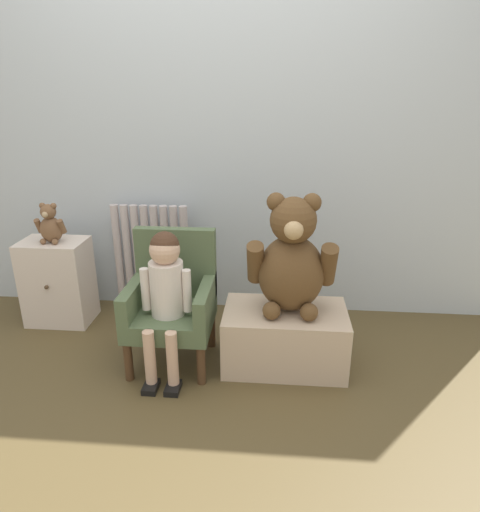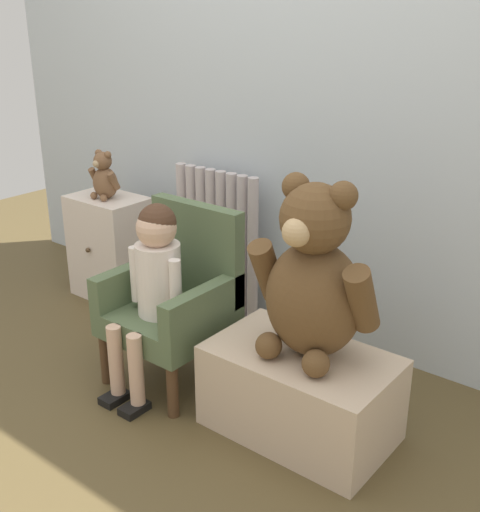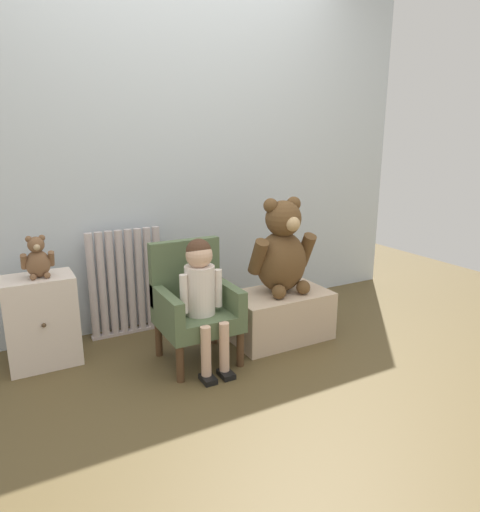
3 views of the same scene
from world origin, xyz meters
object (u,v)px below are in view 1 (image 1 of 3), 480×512
object	(u,v)px
child_figure	(165,284)
small_dresser	(58,282)
low_bench	(285,337)
small_teddy_bear	(50,225)
child_armchair	(172,300)
large_teddy_bear	(292,261)
radiator	(152,260)

from	to	relation	value
child_figure	small_dresser	bearing A→B (deg)	149.89
child_figure	low_bench	size ratio (longest dim) A/B	1.17
child_figure	small_teddy_bear	distance (m)	0.91
child_armchair	small_teddy_bear	world-z (taller)	small_teddy_bear
child_armchair	large_teddy_bear	world-z (taller)	large_teddy_bear
child_armchair	small_teddy_bear	xyz separation A→B (m)	(-0.78, 0.33, 0.29)
child_armchair	small_dresser	bearing A→B (deg)	156.34
small_dresser	radiator	bearing A→B (deg)	19.39
small_dresser	child_figure	xyz separation A→B (m)	(0.80, -0.46, 0.22)
large_teddy_bear	small_teddy_bear	size ratio (longest dim) A/B	2.57
large_teddy_bear	child_armchair	bearing A→B (deg)	-179.06
small_dresser	low_bench	xyz separation A→B (m)	(1.39, -0.36, -0.11)
low_bench	small_teddy_bear	size ratio (longest dim) A/B	2.67
small_dresser	small_teddy_bear	xyz separation A→B (m)	(0.02, -0.02, 0.37)
low_bench	large_teddy_bear	xyz separation A→B (m)	(0.02, 0.02, 0.43)
low_bench	small_teddy_bear	distance (m)	1.50
low_bench	child_figure	bearing A→B (deg)	-170.17
child_figure	small_teddy_bear	world-z (taller)	small_teddy_bear
low_bench	radiator	bearing A→B (deg)	146.93
child_armchair	child_figure	size ratio (longest dim) A/B	0.94
radiator	child_figure	size ratio (longest dim) A/B	0.95
radiator	large_teddy_bear	xyz separation A→B (m)	(0.87, -0.53, 0.23)
small_dresser	small_teddy_bear	size ratio (longest dim) A/B	2.23
low_bench	small_teddy_bear	world-z (taller)	small_teddy_bear
child_figure	child_armchair	bearing A→B (deg)	90.00
small_dresser	child_armchair	bearing A→B (deg)	-23.66
radiator	large_teddy_bear	bearing A→B (deg)	-31.48
radiator	child_figure	distance (m)	0.72
small_teddy_bear	small_dresser	bearing A→B (deg)	131.37
small_dresser	large_teddy_bear	bearing A→B (deg)	-13.53
radiator	small_teddy_bear	distance (m)	0.64
radiator	large_teddy_bear	size ratio (longest dim) A/B	1.16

